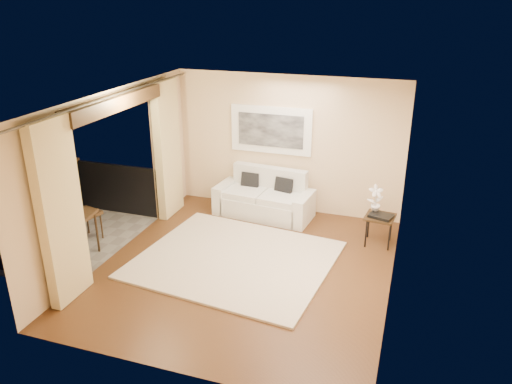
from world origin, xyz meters
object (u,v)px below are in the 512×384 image
at_px(orchid, 376,199).
at_px(balcony_chair_far, 78,209).
at_px(balcony_chair_near, 52,212).
at_px(ice_bucket, 69,205).
at_px(bistro_table, 71,219).
at_px(side_table, 380,219).
at_px(sofa, 265,199).

bearing_deg(orchid, balcony_chair_far, -160.75).
distance_m(balcony_chair_near, ice_bucket, 0.66).
bearing_deg(balcony_chair_near, ice_bucket, -27.40).
xyz_separation_m(orchid, bistro_table, (-4.63, -2.15, -0.11)).
relative_size(side_table, ice_bucket, 2.71).
bearing_deg(balcony_chair_far, ice_bucket, 124.50).
bearing_deg(side_table, balcony_chair_far, -162.32).
height_order(balcony_chair_far, ice_bucket, balcony_chair_far).
distance_m(sofa, balcony_chair_near, 3.91).
relative_size(orchid, ice_bucket, 2.55).
xyz_separation_m(sofa, bistro_table, (-2.49, -2.62, 0.35)).
height_order(sofa, orchid, orchid).
height_order(side_table, bistro_table, bistro_table).
bearing_deg(orchid, sofa, 167.66).
xyz_separation_m(balcony_chair_far, ice_bucket, (0.12, -0.33, 0.22)).
xyz_separation_m(sofa, balcony_chair_far, (-2.71, -2.17, 0.32)).
distance_m(balcony_chair_far, ice_bucket, 0.42).
height_order(sofa, bistro_table, sofa).
bearing_deg(bistro_table, sofa, 46.56).
height_order(balcony_chair_far, balcony_chair_near, balcony_chair_far).
bearing_deg(sofa, side_table, -8.67).
xyz_separation_m(balcony_chair_far, balcony_chair_near, (-0.45, -0.13, -0.06)).
relative_size(sofa, ice_bucket, 9.80).
distance_m(side_table, orchid, 0.35).
height_order(orchid, ice_bucket, orchid).
xyz_separation_m(bistro_table, balcony_chair_far, (-0.23, 0.46, -0.04)).
height_order(sofa, ice_bucket, ice_bucket).
xyz_separation_m(side_table, balcony_chair_far, (-4.97, -1.58, 0.16)).
bearing_deg(orchid, side_table, -46.61).
height_order(side_table, balcony_chair_near, balcony_chair_near).
bearing_deg(balcony_chair_far, sofa, -126.17).
bearing_deg(balcony_chair_far, orchid, -145.55).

